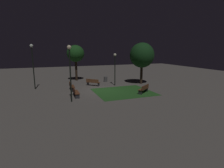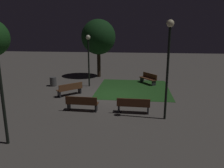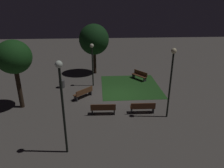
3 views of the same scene
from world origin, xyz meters
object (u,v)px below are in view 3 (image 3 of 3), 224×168
(bench_corner, at_px, (140,75))
(tree_near_wall, at_px, (14,58))
(bench_by_lamp, at_px, (143,107))
(lamp_post_near_wall, at_px, (171,73))
(lamp_post_plaza_west, at_px, (92,57))
(trash_bin, at_px, (62,84))
(tree_left_canopy, at_px, (94,40))
(lamp_post_path_center, at_px, (62,95))
(bench_front_right, at_px, (103,109))
(bench_lawn_edge, at_px, (84,93))

(bench_corner, xyz_separation_m, tree_near_wall, (-10.28, -5.46, 3.46))
(bench_by_lamp, relative_size, lamp_post_near_wall, 0.37)
(lamp_post_plaza_west, height_order, trash_bin, lamp_post_plaza_west)
(bench_corner, distance_m, trash_bin, 7.96)
(bench_corner, bearing_deg, tree_left_canopy, 153.24)
(tree_left_canopy, xyz_separation_m, trash_bin, (-3.09, -4.08, -3.44))
(lamp_post_path_center, distance_m, trash_bin, 9.91)
(bench_front_right, height_order, lamp_post_plaza_west, lamp_post_plaza_west)
(bench_corner, relative_size, trash_bin, 2.36)
(lamp_post_plaza_west, xyz_separation_m, trash_bin, (-2.94, -0.29, -2.46))
(tree_near_wall, bearing_deg, bench_corner, 28.00)
(lamp_post_path_center, bearing_deg, bench_corner, 60.95)
(bench_front_right, xyz_separation_m, trash_bin, (-3.76, 5.35, -0.11))
(bench_corner, height_order, lamp_post_near_wall, lamp_post_near_wall)
(bench_lawn_edge, bearing_deg, bench_by_lamp, -33.12)
(tree_left_canopy, bearing_deg, trash_bin, -127.12)
(bench_by_lamp, distance_m, bench_lawn_edge, 5.32)
(tree_left_canopy, xyz_separation_m, lamp_post_plaza_west, (-0.15, -3.79, -0.98))
(bench_by_lamp, distance_m, tree_near_wall, 9.90)
(bench_by_lamp, xyz_separation_m, tree_near_wall, (-9.14, 1.60, 3.46))
(lamp_post_near_wall, distance_m, trash_bin, 10.61)
(lamp_post_path_center, bearing_deg, bench_front_right, 61.97)
(lamp_post_plaza_west, distance_m, lamp_post_near_wall, 8.23)
(lamp_post_path_center, bearing_deg, lamp_post_near_wall, 26.67)
(tree_near_wall, bearing_deg, bench_front_right, -14.38)
(bench_front_right, height_order, trash_bin, bench_front_right)
(bench_front_right, distance_m, lamp_post_path_center, 5.34)
(lamp_post_plaza_west, bearing_deg, trash_bin, -174.35)
(lamp_post_path_center, xyz_separation_m, trash_bin, (-1.67, 9.27, -3.08))
(bench_corner, xyz_separation_m, lamp_post_plaza_west, (-4.84, -1.42, 2.34))
(bench_front_right, bearing_deg, bench_lawn_edge, 118.50)
(bench_lawn_edge, xyz_separation_m, trash_bin, (-2.18, 2.45, -0.11))
(lamp_post_plaza_west, bearing_deg, bench_lawn_edge, -105.53)
(lamp_post_plaza_west, height_order, lamp_post_near_wall, lamp_post_near_wall)
(tree_near_wall, xyz_separation_m, lamp_post_plaza_west, (5.44, 4.04, -1.12))
(bench_lawn_edge, relative_size, trash_bin, 2.19)
(bench_by_lamp, height_order, bench_lawn_edge, same)
(tree_left_canopy, height_order, lamp_post_near_wall, tree_left_canopy)
(tree_left_canopy, distance_m, tree_near_wall, 9.62)
(bench_front_right, bearing_deg, lamp_post_path_center, -118.03)
(bench_corner, height_order, lamp_post_path_center, lamp_post_path_center)
(bench_corner, relative_size, lamp_post_near_wall, 0.35)
(bench_corner, height_order, tree_left_canopy, tree_left_canopy)
(bench_corner, relative_size, tree_near_wall, 0.33)
(bench_front_right, distance_m, bench_lawn_edge, 3.31)
(tree_near_wall, relative_size, lamp_post_plaza_west, 1.27)
(tree_left_canopy, xyz_separation_m, tree_near_wall, (-5.59, -7.83, 0.14))
(bench_lawn_edge, distance_m, tree_near_wall, 5.97)
(tree_near_wall, height_order, lamp_post_plaza_west, tree_near_wall)
(tree_near_wall, bearing_deg, bench_by_lamp, -9.96)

